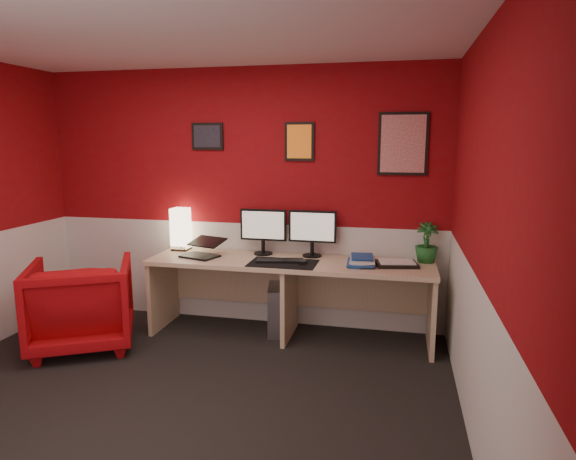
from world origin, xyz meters
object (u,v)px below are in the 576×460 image
object	(u,v)px
laptop	(199,246)
monitor_right	(312,226)
shoji_lamp	(181,230)
armchair	(82,304)
zen_tray	(396,264)
potted_plant	(427,243)
monitor_left	(263,225)
desk	(289,299)
pc_tower	(279,308)

from	to	relation	value
laptop	monitor_right	bearing A→B (deg)	32.21
shoji_lamp	armchair	size ratio (longest dim) A/B	0.47
zen_tray	potted_plant	bearing A→B (deg)	36.34
potted_plant	armchair	xyz separation A→B (m)	(-2.96, -0.82, -0.52)
monitor_left	desk	bearing A→B (deg)	-32.89
monitor_left	armchair	world-z (taller)	monitor_left
monitor_left	armchair	xyz separation A→B (m)	(-1.44, -0.81, -0.63)
desk	zen_tray	xyz separation A→B (m)	(0.96, 0.02, 0.38)
monitor_left	pc_tower	size ratio (longest dim) A/B	1.29
laptop	pc_tower	world-z (taller)	laptop
monitor_left	monitor_right	distance (m)	0.48
monitor_left	monitor_right	bearing A→B (deg)	1.42
zen_tray	shoji_lamp	bearing A→B (deg)	174.86
zen_tray	armchair	world-z (taller)	armchair
shoji_lamp	monitor_right	world-z (taller)	monitor_right
monitor_left	potted_plant	distance (m)	1.52
desk	pc_tower	xyz separation A→B (m)	(-0.13, 0.11, -0.14)
laptop	zen_tray	bearing A→B (deg)	20.37
laptop	zen_tray	xyz separation A→B (m)	(1.81, 0.07, -0.09)
pc_tower	monitor_right	bearing A→B (deg)	5.80
laptop	shoji_lamp	bearing A→B (deg)	157.56
zen_tray	pc_tower	distance (m)	1.20
potted_plant	pc_tower	bearing A→B (deg)	-175.81
laptop	zen_tray	size ratio (longest dim) A/B	0.94
zen_tray	armchair	bearing A→B (deg)	-166.84
shoji_lamp	zen_tray	world-z (taller)	shoji_lamp
desk	laptop	xyz separation A→B (m)	(-0.85, -0.05, 0.47)
desk	laptop	size ratio (longest dim) A/B	7.88
shoji_lamp	desk	bearing A→B (deg)	-10.32
laptop	monitor_left	xyz separation A→B (m)	(0.55, 0.25, 0.18)
desk	potted_plant	distance (m)	1.35
monitor_right	potted_plant	world-z (taller)	monitor_right
potted_plant	monitor_right	bearing A→B (deg)	-179.88
shoji_lamp	potted_plant	bearing A→B (deg)	-0.03
potted_plant	armchair	size ratio (longest dim) A/B	0.42
laptop	monitor_right	xyz separation A→B (m)	(1.03, 0.26, 0.18)
shoji_lamp	monitor_left	bearing A→B (deg)	-1.02
shoji_lamp	potted_plant	world-z (taller)	shoji_lamp
zen_tray	armchair	xyz separation A→B (m)	(-2.70, -0.63, -0.36)
monitor_right	potted_plant	distance (m)	1.05
pc_tower	armchair	xyz separation A→B (m)	(-1.62, -0.72, 0.16)
potted_plant	monitor_left	bearing A→B (deg)	-179.47
monitor_right	potted_plant	bearing A→B (deg)	0.12
laptop	pc_tower	size ratio (longest dim) A/B	0.73
pc_tower	armchair	size ratio (longest dim) A/B	0.53
desk	monitor_left	distance (m)	0.75
laptop	pc_tower	xyz separation A→B (m)	(0.73, 0.16, -0.61)
monitor_right	armchair	size ratio (longest dim) A/B	0.68
monitor_right	zen_tray	size ratio (longest dim) A/B	1.66
shoji_lamp	laptop	xyz separation A→B (m)	(0.30, -0.26, -0.09)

